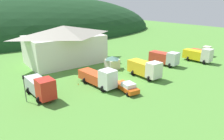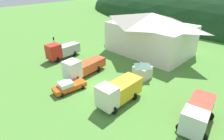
% 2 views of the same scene
% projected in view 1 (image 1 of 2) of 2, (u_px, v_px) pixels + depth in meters
% --- Properties ---
extents(ground_plane, '(200.00, 200.00, 0.00)m').
position_uv_depth(ground_plane, '(119.00, 82.00, 37.33)').
color(ground_plane, '#518C38').
extents(forested_hill_backdrop, '(137.36, 60.00, 35.17)m').
position_uv_depth(forested_hill_backdrop, '(23.00, 36.00, 87.67)').
color(forested_hill_backdrop, '#193D1E').
rests_on(forested_hill_backdrop, ground).
extents(depot_building, '(18.14, 12.32, 8.77)m').
position_uv_depth(depot_building, '(65.00, 44.00, 48.06)').
color(depot_building, white).
rests_on(depot_building, ground).
extents(play_shed_cream, '(2.73, 2.74, 2.81)m').
position_uv_depth(play_shed_cream, '(112.00, 62.00, 44.30)').
color(play_shed_cream, beige).
rests_on(play_shed_cream, ground).
extents(crane_truck_red, '(3.32, 7.33, 3.46)m').
position_uv_depth(crane_truck_red, '(41.00, 86.00, 30.83)').
color(crane_truck_red, red).
rests_on(crane_truck_red, ground).
extents(heavy_rig_white, '(3.60, 8.34, 3.50)m').
position_uv_depth(heavy_rig_white, '(99.00, 77.00, 34.81)').
color(heavy_rig_white, white).
rests_on(heavy_rig_white, ground).
extents(heavy_rig_striped, '(3.51, 6.95, 3.43)m').
position_uv_depth(heavy_rig_striped, '(145.00, 68.00, 39.17)').
color(heavy_rig_striped, silver).
rests_on(heavy_rig_striped, ground).
extents(tow_truck_silver, '(3.94, 6.98, 3.26)m').
position_uv_depth(tow_truck_silver, '(165.00, 58.00, 46.79)').
color(tow_truck_silver, silver).
rests_on(tow_truck_silver, ground).
extents(flatbed_truck_yellow, '(3.49, 6.84, 3.52)m').
position_uv_depth(flatbed_truck_yellow, '(199.00, 55.00, 49.26)').
color(flatbed_truck_yellow, silver).
rests_on(flatbed_truck_yellow, ground).
extents(light_truck_cream, '(2.86, 5.22, 2.63)m').
position_uv_depth(light_truck_cream, '(203.00, 51.00, 55.62)').
color(light_truck_cream, beige).
rests_on(light_truck_cream, ground).
extents(service_pickup_orange, '(2.70, 5.13, 1.66)m').
position_uv_depth(service_pickup_orange, '(127.00, 87.00, 33.02)').
color(service_pickup_orange, '#D95515').
rests_on(service_pickup_orange, ground).
extents(traffic_light_west, '(0.20, 0.32, 4.10)m').
position_uv_depth(traffic_light_west, '(24.00, 86.00, 29.08)').
color(traffic_light_west, '#4C4C51').
rests_on(traffic_light_west, ground).
extents(traffic_cone_near_pickup, '(0.36, 0.36, 0.52)m').
position_uv_depth(traffic_cone_near_pickup, '(117.00, 76.00, 40.11)').
color(traffic_cone_near_pickup, orange).
rests_on(traffic_cone_near_pickup, ground).
extents(traffic_cone_mid_row, '(0.36, 0.36, 0.64)m').
position_uv_depth(traffic_cone_mid_row, '(78.00, 85.00, 36.06)').
color(traffic_cone_mid_row, orange).
rests_on(traffic_cone_mid_row, ground).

